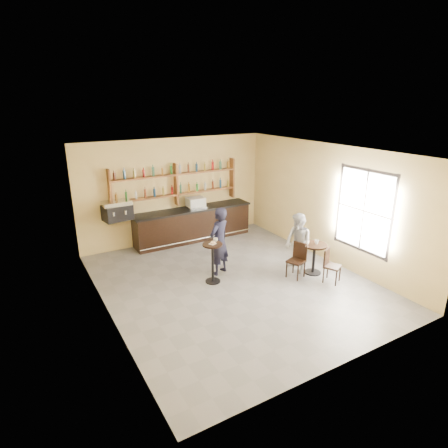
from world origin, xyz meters
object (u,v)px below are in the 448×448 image
espresso_machine (117,211)px  chair_west (296,261)px  patron_second (298,243)px  man_main (219,241)px  pastry_case (196,203)px  cafe_table (314,259)px  pedestal_table (213,263)px  bar_counter (193,224)px  chair_south (333,266)px

espresso_machine → chair_west: espresso_machine is taller
chair_west → patron_second: (0.25, 0.25, 0.34)m
man_main → espresso_machine: bearing=-76.7°
pastry_case → cafe_table: pastry_case is taller
chair_west → cafe_table: bearing=66.2°
pedestal_table → chair_west: 2.10m
bar_counter → chair_west: bearing=-73.7°
espresso_machine → patron_second: espresso_machine is taller
cafe_table → chair_west: chair_west is taller
chair_south → chair_west: bearing=105.7°
cafe_table → patron_second: (-0.30, 0.30, 0.38)m
pastry_case → pedestal_table: 3.11m
chair_west → man_main: bearing=-145.6°
man_main → patron_second: (1.80, -0.92, -0.10)m
cafe_table → chair_west: bearing=174.8°
pastry_case → cafe_table: (1.53, -3.75, -0.81)m
pedestal_table → chair_west: bearing=-23.1°
bar_counter → pastry_case: pastry_case is taller
espresso_machine → bar_counter: bearing=-9.0°
cafe_table → bar_counter: bearing=113.5°
pedestal_table → patron_second: (2.18, -0.57, 0.28)m
pedestal_table → cafe_table: bearing=-19.4°
man_main → chair_south: man_main is taller
pedestal_table → chair_south: pedestal_table is taller
cafe_table → espresso_machine: bearing=136.6°
espresso_machine → cafe_table: espresso_machine is taller
pedestal_table → patron_second: patron_second is taller
chair_south → patron_second: patron_second is taller
espresso_machine → chair_south: bearing=-56.3°
bar_counter → chair_south: size_ratio=4.56×
pedestal_table → man_main: man_main is taller
pastry_case → cafe_table: bearing=-76.6°
espresso_machine → pedestal_table: espresso_machine is taller
bar_counter → cafe_table: size_ratio=4.82×
bar_counter → chair_west: 3.85m
pedestal_table → cafe_table: (2.48, -0.87, -0.10)m
pastry_case → chair_west: bearing=-83.9°
bar_counter → man_main: man_main is taller
bar_counter → chair_west: bar_counter is taller
chair_south → pastry_case: bearing=82.9°
cafe_table → chair_south: 0.60m
pastry_case → chair_south: size_ratio=0.65×
bar_counter → pastry_case: (0.11, 0.00, 0.69)m
pedestal_table → cafe_table: 2.63m
espresso_machine → pedestal_table: bearing=-71.7°
bar_counter → espresso_machine: 2.46m
chair_west → patron_second: size_ratio=0.57×
espresso_machine → pedestal_table: (1.48, -2.87, -0.82)m
pastry_case → man_main: (-0.58, -2.52, -0.33)m
pastry_case → pedestal_table: (-0.96, -2.87, -0.71)m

